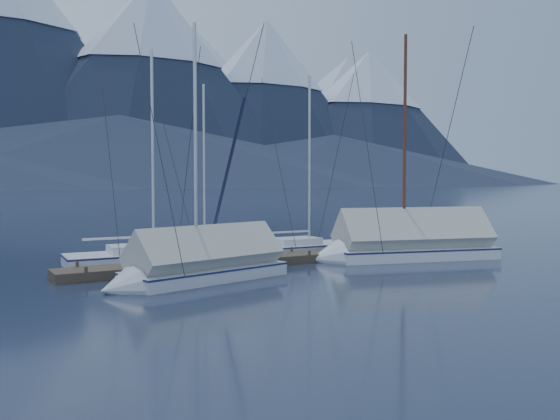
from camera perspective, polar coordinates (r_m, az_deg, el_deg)
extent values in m
plane|color=black|center=(23.03, 2.53, -5.70)|extent=(1000.00, 1000.00, 0.00)
cone|color=#475675|center=(457.03, -23.88, 11.11)|extent=(330.00, 330.00, 140.00)
cone|color=silver|center=(464.80, -23.99, 16.13)|extent=(142.76, 142.76, 58.80)
cone|color=#475675|center=(505.86, -7.87, 9.67)|extent=(308.00, 308.00, 125.00)
cone|color=silver|center=(511.45, -7.90, 13.76)|extent=(133.24, 133.24, 52.50)
cone|color=#475675|center=(557.34, 6.53, 8.54)|extent=(286.00, 286.00, 115.00)
cone|color=silver|center=(561.63, 6.55, 11.98)|extent=(123.72, 123.72, 48.30)
cone|color=#192133|center=(329.68, -12.12, 11.92)|extent=(190.00, 190.00, 110.00)
cone|color=silver|center=(336.27, -12.18, 17.38)|extent=(82.19, 82.19, 46.20)
cone|color=#192133|center=(368.05, -1.27, 10.26)|extent=(182.40, 182.40, 100.00)
cone|color=silver|center=(372.93, -1.28, 14.76)|extent=(78.91, 78.91, 42.00)
cone|color=#192133|center=(404.97, 8.51, 8.71)|extent=(197.60, 197.60, 88.00)
cone|color=silver|center=(408.39, 8.54, 12.34)|extent=(85.48, 85.48, 36.96)
cone|color=#192133|center=(274.14, -15.06, 5.51)|extent=(390.00, 390.00, 32.00)
cone|color=#192133|center=(330.97, 5.25, 4.81)|extent=(364.00, 364.00, 28.00)
cube|color=#382D23|center=(24.69, 0.00, -4.71)|extent=(18.00, 1.50, 0.34)
cube|color=black|center=(22.34, -13.48, -6.18)|extent=(3.00, 1.30, 0.30)
cube|color=black|center=(24.73, 0.00, -5.21)|extent=(3.00, 1.30, 0.30)
cube|color=black|center=(28.21, 10.61, -4.25)|extent=(3.00, 1.30, 0.30)
cylinder|color=#382D23|center=(22.47, -18.92, -5.18)|extent=(0.12, 0.12, 0.35)
cylinder|color=#382D23|center=(21.12, -18.17, -5.68)|extent=(0.12, 0.12, 0.35)
cylinder|color=#382D23|center=(23.24, -11.63, -4.81)|extent=(0.12, 0.12, 0.35)
cylinder|color=#382D23|center=(21.93, -10.45, -5.26)|extent=(0.12, 0.12, 0.35)
cylinder|color=#382D23|center=(24.36, -4.91, -4.40)|extent=(0.12, 0.12, 0.35)
cylinder|color=#382D23|center=(23.11, -3.42, -4.79)|extent=(0.12, 0.12, 0.35)
cylinder|color=#382D23|center=(25.78, 1.14, -3.98)|extent=(0.12, 0.12, 0.35)
cylinder|color=#382D23|center=(24.60, 2.84, -4.32)|extent=(0.12, 0.12, 0.35)
cylinder|color=#382D23|center=(27.45, 6.50, -3.57)|extent=(0.12, 0.12, 0.35)
cylinder|color=#382D23|center=(26.35, 8.32, -3.86)|extent=(0.12, 0.12, 0.35)
cylinder|color=#382D23|center=(29.34, 11.20, -3.19)|extent=(0.12, 0.12, 0.35)
cylinder|color=#382D23|center=(28.31, 13.08, -3.43)|extent=(0.12, 0.12, 0.35)
cube|color=silver|center=(25.23, -12.97, -4.72)|extent=(6.34, 2.40, 0.69)
cube|color=silver|center=(25.28, -12.96, -5.42)|extent=(5.36, 1.42, 0.31)
cube|color=#1B1A50|center=(25.20, -12.97, -4.07)|extent=(6.40, 2.42, 0.06)
cone|color=silver|center=(26.34, -5.37, -4.34)|extent=(1.25, 2.05, 2.00)
cube|color=silver|center=(25.10, -13.67, -3.63)|extent=(2.26, 1.57, 0.31)
cylinder|color=#B2B7BF|center=(25.14, -12.16, 5.54)|extent=(0.12, 0.12, 8.32)
cylinder|color=#B2B7BF|center=(24.89, -15.31, -2.62)|extent=(2.81, 0.24, 0.09)
cylinder|color=#26262B|center=(25.60, -8.78, 5.53)|extent=(0.19, 3.14, 8.33)
cube|color=white|center=(25.60, -7.90, -4.61)|extent=(5.61, 3.08, 0.59)
cube|color=white|center=(25.64, -7.90, -5.20)|extent=(4.63, 2.10, 0.27)
cube|color=#162843|center=(25.57, -7.91, -4.05)|extent=(5.67, 3.11, 0.05)
cone|color=white|center=(27.54, -2.80, -4.04)|extent=(1.38, 1.90, 1.71)
cube|color=white|center=(25.39, -8.39, -3.70)|extent=(2.12, 1.68, 0.27)
cylinder|color=#B2B7BF|center=(25.60, -7.33, 4.04)|extent=(0.11, 0.11, 7.11)
cylinder|color=#B2B7BF|center=(24.98, -9.54, -2.90)|extent=(2.34, 0.69, 0.08)
cylinder|color=#26262B|center=(26.43, -5.03, 4.02)|extent=(0.70, 2.60, 7.12)
cube|color=silver|center=(27.91, 2.13, -3.92)|extent=(5.95, 2.14, 0.65)
cube|color=silver|center=(27.95, 2.13, -4.52)|extent=(5.04, 1.23, 0.29)
cube|color=navy|center=(27.88, 2.13, -3.36)|extent=(6.01, 2.16, 0.06)
cone|color=silver|center=(29.78, 7.76, -3.51)|extent=(1.14, 1.92, 1.89)
cube|color=silver|center=(27.71, 1.61, -2.99)|extent=(2.10, 1.44, 0.29)
cylinder|color=#B2B7BF|center=(27.93, 2.84, 4.83)|extent=(0.12, 0.12, 7.87)
cylinder|color=#B2B7BF|center=(27.33, 0.36, -2.14)|extent=(2.66, 0.17, 0.09)
cylinder|color=#26262B|center=(28.73, 5.36, 4.77)|extent=(0.11, 2.97, 7.87)
cube|color=white|center=(26.64, 12.67, -4.29)|extent=(7.51, 4.32, 0.76)
cube|color=white|center=(26.69, 12.66, -5.02)|extent=(6.18, 2.95, 0.34)
cube|color=#1D184A|center=(26.60, 12.68, -3.60)|extent=(7.58, 4.37, 0.07)
cone|color=white|center=(25.04, 4.37, -4.69)|extent=(1.86, 2.67, 2.42)
cylinder|color=#592819|center=(26.27, 11.90, 6.45)|extent=(0.14, 0.14, 9.15)
cylinder|color=#592819|center=(27.08, 14.85, -1.93)|extent=(3.10, 0.95, 0.10)
cylinder|color=#26262B|center=(25.53, 8.32, 6.58)|extent=(0.98, 3.45, 9.16)
cube|color=#AEAFA3|center=(26.55, 12.69, -2.50)|extent=(7.18, 4.27, 2.56)
cube|color=silver|center=(20.69, -7.12, -6.37)|extent=(6.07, 3.31, 0.68)
cube|color=silver|center=(20.74, -7.12, -7.21)|extent=(5.02, 2.21, 0.31)
cube|color=#1A1E4E|center=(20.64, -7.13, -5.58)|extent=(6.13, 3.34, 0.06)
cone|color=silver|center=(18.93, -15.36, -7.33)|extent=(1.55, 2.18, 1.97)
cylinder|color=#B2B7BF|center=(20.20, -8.15, 6.06)|extent=(0.12, 0.12, 8.22)
cylinder|color=#B2B7BF|center=(21.17, -4.89, -3.53)|extent=(2.54, 0.68, 0.09)
cylinder|color=#26262B|center=(19.41, -11.64, 6.16)|extent=(0.68, 2.83, 8.23)
cube|color=#AAAA9F|center=(20.58, -7.14, -4.31)|extent=(5.80, 3.28, 2.09)
imported|color=black|center=(28.43, 11.05, -1.86)|extent=(0.50, 0.63, 1.52)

